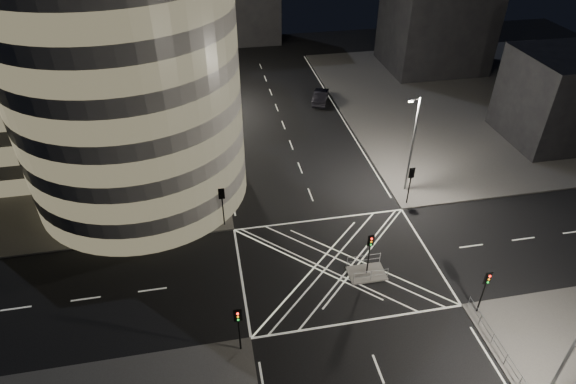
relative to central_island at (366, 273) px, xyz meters
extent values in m
plane|color=black|center=(-2.00, 1.50, -0.07)|extent=(120.00, 120.00, 0.00)
cube|color=#4D4B48|center=(-31.00, 28.50, 0.00)|extent=(42.00, 42.00, 0.15)
cube|color=#4D4B48|center=(27.00, 28.50, 0.00)|extent=(42.00, 42.00, 0.15)
cube|color=slate|center=(0.00, 0.00, 0.00)|extent=(3.00, 2.00, 0.15)
cylinder|color=gray|center=(-18.00, 15.50, 12.57)|extent=(20.00, 20.00, 25.00)
cube|color=gray|center=(-28.00, 25.50, 12.57)|extent=(20.00, 18.00, 25.00)
cube|color=gray|center=(-24.00, 43.50, 11.07)|extent=(24.00, 16.00, 22.00)
cube|color=black|center=(24.00, 41.50, 7.58)|extent=(14.00, 12.00, 15.00)
cube|color=black|center=(28.00, 17.50, 5.08)|extent=(10.00, 10.00, 10.00)
cylinder|color=black|center=(-12.50, 10.50, 1.91)|extent=(0.32, 0.32, 3.68)
ellipsoid|color=black|center=(-12.50, 10.50, 5.13)|extent=(5.00, 5.00, 5.75)
cylinder|color=black|center=(-12.50, 16.50, 1.97)|extent=(0.32, 0.32, 3.78)
ellipsoid|color=black|center=(-12.50, 16.50, 5.21)|extent=(4.93, 4.93, 5.67)
cylinder|color=black|center=(-12.50, 22.50, 2.00)|extent=(0.32, 0.32, 3.84)
ellipsoid|color=black|center=(-12.50, 22.50, 4.99)|extent=(3.89, 3.89, 4.47)
cylinder|color=black|center=(-12.50, 28.50, 1.74)|extent=(0.32, 0.32, 3.33)
ellipsoid|color=black|center=(-12.50, 28.50, 4.67)|extent=(4.59, 4.59, 5.27)
cylinder|color=black|center=(-12.50, 34.50, 1.47)|extent=(0.32, 0.32, 2.80)
ellipsoid|color=black|center=(-12.50, 34.50, 3.91)|extent=(3.78, 3.78, 4.35)
cylinder|color=black|center=(-10.80, 8.30, 1.57)|extent=(0.12, 0.12, 3.00)
cube|color=black|center=(-10.80, 8.30, 3.52)|extent=(0.28, 0.22, 0.90)
cube|color=black|center=(-10.80, 8.30, 3.52)|extent=(0.55, 0.04, 1.10)
cylinder|color=black|center=(-10.80, -5.30, 1.57)|extent=(0.12, 0.12, 3.00)
cube|color=black|center=(-10.80, -5.30, 3.52)|extent=(0.28, 0.22, 0.90)
cube|color=black|center=(-10.80, -5.30, 3.52)|extent=(0.55, 0.04, 1.10)
cylinder|color=black|center=(6.80, 8.30, 1.57)|extent=(0.12, 0.12, 3.00)
cube|color=black|center=(6.80, 8.30, 3.52)|extent=(0.28, 0.22, 0.90)
cube|color=black|center=(6.80, 8.30, 3.52)|extent=(0.55, 0.04, 1.10)
cylinder|color=black|center=(6.80, -5.30, 1.57)|extent=(0.12, 0.12, 3.00)
cube|color=black|center=(6.80, -5.30, 3.52)|extent=(0.28, 0.22, 0.90)
cube|color=black|center=(6.80, -5.30, 3.52)|extent=(0.55, 0.04, 1.10)
cylinder|color=black|center=(0.00, 0.00, 1.57)|extent=(0.12, 0.12, 3.00)
cube|color=black|center=(0.00, 0.00, 3.52)|extent=(0.28, 0.22, 0.90)
cube|color=black|center=(0.00, 0.00, 3.52)|extent=(0.55, 0.04, 1.10)
cylinder|color=slate|center=(-11.50, 13.50, 5.08)|extent=(0.20, 0.20, 10.00)
cylinder|color=slate|center=(-11.05, 13.50, 9.93)|extent=(0.90, 0.10, 0.10)
cube|color=slate|center=(-10.60, 13.50, 9.83)|extent=(0.50, 0.25, 0.18)
cube|color=white|center=(-10.60, 13.50, 9.72)|extent=(0.42, 0.20, 0.05)
cylinder|color=slate|center=(-11.50, 31.50, 5.08)|extent=(0.20, 0.20, 10.00)
cylinder|color=slate|center=(-11.05, 31.50, 9.93)|extent=(0.90, 0.10, 0.10)
cube|color=slate|center=(-10.60, 31.50, 9.83)|extent=(0.50, 0.25, 0.18)
cube|color=white|center=(-10.60, 31.50, 9.72)|extent=(0.42, 0.20, 0.05)
cylinder|color=slate|center=(7.50, 10.50, 5.08)|extent=(0.20, 0.20, 10.00)
cylinder|color=slate|center=(7.05, 10.50, 9.93)|extent=(0.90, 0.10, 0.10)
cube|color=slate|center=(6.60, 10.50, 9.83)|extent=(0.50, 0.25, 0.18)
cube|color=white|center=(6.60, 10.50, 9.72)|extent=(0.42, 0.20, 0.05)
cylinder|color=slate|center=(7.50, -12.50, 5.08)|extent=(0.20, 0.20, 10.00)
cube|color=slate|center=(6.30, -10.65, 0.62)|extent=(0.06, 11.70, 1.10)
cube|color=slate|center=(0.00, -0.90, 0.62)|extent=(2.80, 0.06, 1.10)
cube|color=slate|center=(0.00, 0.90, 0.62)|extent=(2.80, 0.06, 1.10)
imported|color=black|center=(4.10, 32.03, 0.78)|extent=(3.46, 5.50, 1.71)
camera|label=1|loc=(-11.45, -26.05, 28.13)|focal=30.00mm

